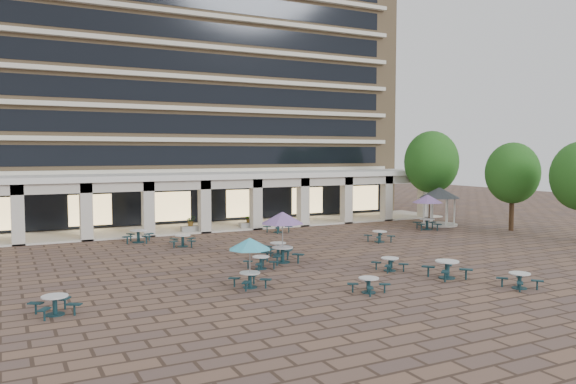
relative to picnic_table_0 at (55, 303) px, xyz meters
name	(u,v)px	position (x,y,z in m)	size (l,w,h in m)	color
ground	(309,258)	(14.00, 5.66, -0.43)	(120.00, 120.00, 0.00)	brown
apartment_building	(181,84)	(14.00, 31.13, 12.17)	(40.00, 15.50, 25.20)	#9C7E58
retail_arcade	(220,190)	(14.00, 20.46, 2.57)	(42.00, 6.60, 4.40)	white
picnic_table_0	(55,303)	(0.00, 0.00, 0.00)	(1.86, 1.86, 0.73)	#123136
picnic_table_1	(369,284)	(12.31, -2.57, -0.04)	(1.72, 1.72, 0.66)	#123136
picnic_table_2	(447,268)	(17.30, -1.96, 0.07)	(1.98, 1.98, 0.85)	#123136
picnic_table_3	(520,279)	(18.73, -4.98, -0.02)	(1.63, 1.63, 0.70)	#123136
picnic_table_4	(250,246)	(8.12, 0.60, 1.46)	(1.93, 1.93, 2.23)	#123136
picnic_table_5	(278,247)	(12.82, 7.36, -0.01)	(1.88, 1.88, 0.72)	#123136
picnic_table_6	(282,220)	(11.98, 5.08, 1.93)	(2.41, 2.41, 2.78)	#123136
picnic_table_7	(390,263)	(15.90, 0.66, -0.03)	(1.53, 1.53, 0.67)	#123136
picnic_table_8	(261,261)	(10.22, 4.07, -0.04)	(1.67, 1.67, 0.66)	#123136
picnic_table_9	(183,240)	(8.61, 12.69, 0.01)	(1.98, 1.98, 0.75)	#123136
picnic_table_10	(379,235)	(21.00, 8.48, 0.01)	(1.77, 1.77, 0.75)	#123136
picnic_table_11	(427,200)	(28.00, 11.78, 1.89)	(2.37, 2.37, 2.74)	#123136
picnic_table_12	(138,235)	(6.43, 15.66, 0.07)	(2.29, 2.29, 0.84)	#123136
picnic_table_13	(278,226)	(16.87, 15.66, 0.04)	(2.09, 2.09, 0.79)	#123136
gazebo	(439,197)	(30.61, 13.33, 1.93)	(3.37, 3.37, 3.14)	beige
tree_east_a	(513,173)	(33.46, 8.41, 4.02)	(4.10, 4.10, 6.82)	#3A2A17
tree_east_c	(431,162)	(32.26, 16.25, 4.76)	(4.77, 4.77, 7.95)	#3A2A17
planter_left	(191,226)	(10.97, 18.56, 0.09)	(1.50, 0.78, 1.29)	gray
planter_right	(249,224)	(15.69, 18.56, -0.02)	(1.50, 0.61, 1.14)	gray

